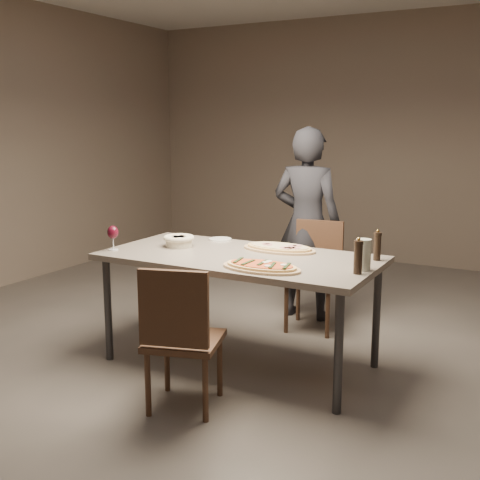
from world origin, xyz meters
The scene contains 14 objects.
room centered at (0.00, 0.00, 1.40)m, with size 7.00×7.00×7.00m.
dining_table centered at (0.00, 0.00, 0.69)m, with size 1.80×0.90×0.75m.
zucchini_pizza centered at (0.30, -0.28, 0.77)m, with size 0.50×0.27×0.05m.
ham_pizza centered at (0.16, 0.26, 0.77)m, with size 0.52×0.29×0.04m.
bread_basket centered at (-0.51, 0.04, 0.80)m, with size 0.22×0.22×0.08m.
oil_dish centered at (0.22, 0.38, 0.76)m, with size 0.13×0.13×0.01m.
pepper_mill_left centered at (0.83, -0.11, 0.85)m, with size 0.05×0.05×0.21m.
pepper_mill_right centered at (0.83, 0.28, 0.84)m, with size 0.05×0.05×0.20m.
carafe centered at (0.83, -0.01, 0.84)m, with size 0.09×0.09×0.18m.
wine_glass centered at (-0.83, -0.28, 0.87)m, with size 0.08×0.08×0.17m.
side_plate centered at (-0.37, 0.38, 0.76)m, with size 0.16×0.16×0.01m.
chair_near centered at (0.05, -0.77, 0.47)m, with size 0.50×0.50×0.85m.
chair_far centered at (0.16, 0.96, 0.47)m, with size 0.44×0.44×0.84m.
diner centered at (0.00, 1.15, 0.79)m, with size 0.57×0.38×1.58m, color black.
Camera 1 is at (1.84, -3.37, 1.60)m, focal length 45.00 mm.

